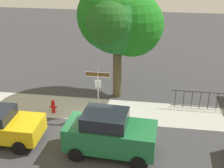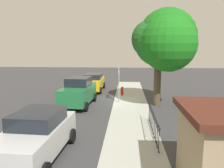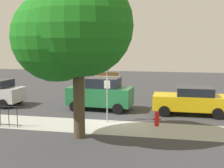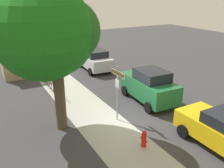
# 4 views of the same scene
# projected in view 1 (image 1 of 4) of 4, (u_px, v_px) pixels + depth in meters

# --- Properties ---
(ground_plane) EXTENTS (60.00, 60.00, 0.00)m
(ground_plane) POSITION_uv_depth(u_px,v_px,m) (93.00, 121.00, 16.30)
(ground_plane) COLOR #38383A
(sidewalk_strip) EXTENTS (24.00, 2.60, 0.00)m
(sidewalk_strip) POSITION_uv_depth(u_px,v_px,m) (132.00, 112.00, 17.20)
(sidewalk_strip) COLOR #A7AAA0
(sidewalk_strip) RESTS_ON ground_plane
(street_sign) EXTENTS (1.28, 0.07, 2.94)m
(street_sign) POSITION_uv_depth(u_px,v_px,m) (98.00, 85.00, 15.79)
(street_sign) COLOR #9EA0A5
(street_sign) RESTS_ON ground_plane
(shade_tree) EXTENTS (5.11, 4.61, 6.96)m
(shade_tree) POSITION_uv_depth(u_px,v_px,m) (118.00, 21.00, 17.40)
(shade_tree) COLOR #493E2A
(shade_tree) RESTS_ON ground_plane
(car_green) EXTENTS (4.13, 2.21, 2.05)m
(car_green) POSITION_uv_depth(u_px,v_px,m) (110.00, 133.00, 13.46)
(car_green) COLOR #1E6837
(car_green) RESTS_ON ground_plane
(iron_fence) EXTENTS (4.22, 0.04, 1.07)m
(iron_fence) POSITION_uv_depth(u_px,v_px,m) (209.00, 100.00, 17.29)
(iron_fence) COLOR black
(iron_fence) RESTS_ON ground_plane
(fire_hydrant) EXTENTS (0.42, 0.22, 0.78)m
(fire_hydrant) POSITION_uv_depth(u_px,v_px,m) (53.00, 106.00, 17.00)
(fire_hydrant) COLOR red
(fire_hydrant) RESTS_ON ground_plane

